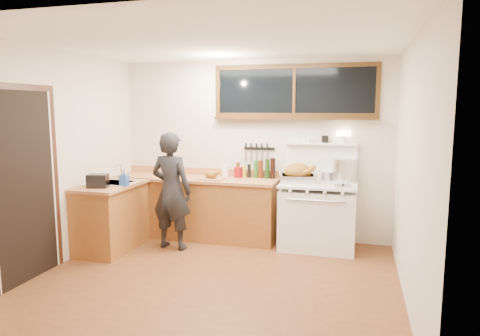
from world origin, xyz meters
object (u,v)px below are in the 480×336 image
(man, at_px, (171,191))
(cutting_board, at_px, (211,176))
(vintage_stove, at_px, (318,214))
(roast_turkey, at_px, (298,174))

(man, bearing_deg, cutting_board, 47.28)
(vintage_stove, relative_size, man, 1.00)
(vintage_stove, xyz_separation_m, cutting_board, (-1.51, -0.09, 0.48))
(vintage_stove, relative_size, cutting_board, 4.07)
(cutting_board, bearing_deg, vintage_stove, 3.57)
(vintage_stove, bearing_deg, cutting_board, -176.43)
(cutting_board, height_order, roast_turkey, roast_turkey)
(vintage_stove, bearing_deg, roast_turkey, 172.27)
(vintage_stove, distance_m, man, 2.02)
(man, bearing_deg, roast_turkey, 19.55)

